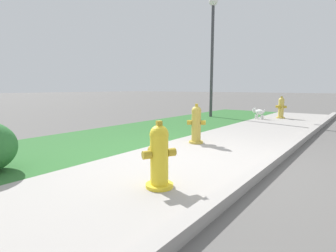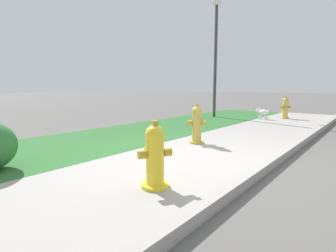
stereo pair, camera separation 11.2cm
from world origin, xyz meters
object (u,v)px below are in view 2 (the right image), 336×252
(small_white_dog, at_px, (262,112))
(fire_hydrant_at_driveway, at_px, (285,108))
(fire_hydrant_far_end, at_px, (155,156))
(fire_hydrant_across_street, at_px, (197,125))
(street_lamp, at_px, (216,38))

(small_white_dog, bearing_deg, fire_hydrant_at_driveway, -113.85)
(fire_hydrant_far_end, bearing_deg, fire_hydrant_across_street, 49.66)
(fire_hydrant_across_street, xyz_separation_m, small_white_dog, (4.82, 0.39, -0.13))
(small_white_dog, xyz_separation_m, street_lamp, (-0.30, 1.71, 2.65))
(fire_hydrant_at_driveway, distance_m, small_white_dog, 0.91)
(fire_hydrant_at_driveway, bearing_deg, small_white_dog, 53.97)
(fire_hydrant_far_end, xyz_separation_m, street_lamp, (6.77, 2.99, 2.54))
(fire_hydrant_at_driveway, height_order, street_lamp, street_lamp)
(small_white_dog, bearing_deg, fire_hydrant_across_street, 110.11)
(fire_hydrant_far_end, distance_m, small_white_dog, 7.18)
(street_lamp, bearing_deg, fire_hydrant_at_driveway, -66.46)
(fire_hydrant_across_street, height_order, fire_hydrant_far_end, fire_hydrant_across_street)
(fire_hydrant_at_driveway, bearing_deg, street_lamp, 26.91)
(street_lamp, bearing_deg, fire_hydrant_across_street, -155.11)
(fire_hydrant_across_street, bearing_deg, fire_hydrant_far_end, -100.01)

